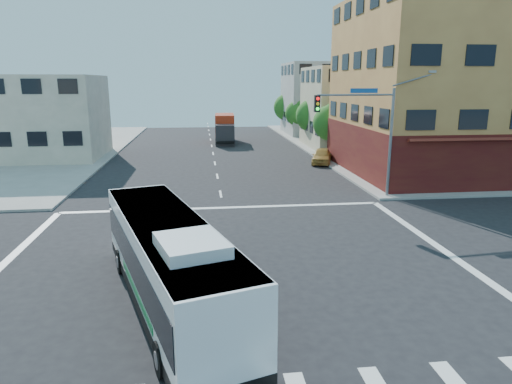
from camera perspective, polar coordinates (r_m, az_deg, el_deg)
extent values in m
plane|color=black|center=(18.55, -2.66, -9.85)|extent=(120.00, 120.00, 0.00)
cube|color=gray|center=(63.75, 27.94, 5.46)|extent=(50.00, 50.00, 0.15)
cube|color=#C98E48|center=(41.32, 24.56, 11.89)|extent=(18.00, 15.00, 14.00)
cube|color=#551C13|center=(41.67, 23.88, 5.03)|extent=(18.09, 15.08, 4.00)
cube|color=#C3B895|center=(54.20, 12.98, 10.23)|extent=(12.00, 10.00, 9.00)
cube|color=#A5A6A0|center=(67.51, 8.97, 11.43)|extent=(12.00, 10.00, 10.00)
cube|color=beige|center=(49.68, -25.68, 8.39)|extent=(12.00, 10.00, 8.00)
cylinder|color=slate|center=(30.50, 16.44, 5.75)|extent=(0.18, 0.18, 7.00)
cylinder|color=slate|center=(29.12, 12.43, 11.77)|extent=(5.01, 0.62, 0.12)
cube|color=black|center=(28.19, 7.65, 10.89)|extent=(0.32, 0.30, 1.00)
sphere|color=#FF0C0C|center=(28.01, 7.75, 11.49)|extent=(0.20, 0.20, 0.20)
sphere|color=yellow|center=(28.02, 7.73, 10.88)|extent=(0.20, 0.20, 0.20)
sphere|color=#19FF33|center=(28.04, 7.71, 10.26)|extent=(0.20, 0.20, 0.20)
cube|color=#144A8E|center=(29.33, 13.36, 12.22)|extent=(1.80, 0.22, 0.28)
cube|color=gray|center=(31.55, 21.12, 13.86)|extent=(0.50, 0.22, 0.14)
cylinder|color=#352413|center=(47.25, 9.22, 5.63)|extent=(0.28, 0.28, 1.92)
sphere|color=#1F5A19|center=(46.98, 9.33, 8.53)|extent=(3.60, 3.60, 3.60)
sphere|color=#1F5A19|center=(46.74, 9.95, 9.59)|extent=(2.52, 2.52, 2.52)
cylinder|color=#352413|center=(54.92, 6.93, 6.84)|extent=(0.28, 0.28, 1.99)
sphere|color=#1F5A19|center=(54.68, 7.01, 9.46)|extent=(3.80, 3.80, 3.80)
sphere|color=#1F5A19|center=(54.43, 7.53, 10.43)|extent=(2.66, 2.66, 2.66)
cylinder|color=#352413|center=(62.67, 5.20, 7.66)|extent=(0.28, 0.28, 1.89)
sphere|color=#1F5A19|center=(62.48, 5.24, 9.77)|extent=(3.40, 3.40, 3.40)
sphere|color=#1F5A19|center=(62.22, 5.68, 10.53)|extent=(2.38, 2.38, 2.38)
cylinder|color=#352413|center=(70.48, 3.84, 8.40)|extent=(0.28, 0.28, 2.03)
sphere|color=#1F5A19|center=(70.29, 3.88, 10.52)|extent=(4.00, 4.00, 4.00)
sphere|color=#1F5A19|center=(70.02, 4.27, 11.33)|extent=(2.80, 2.80, 2.80)
cube|color=black|center=(15.87, -10.63, -12.27)|extent=(5.59, 11.39, 0.42)
cube|color=white|center=(15.42, -10.81, -8.46)|extent=(5.57, 11.36, 2.65)
cube|color=black|center=(15.36, -10.84, -7.89)|extent=(5.52, 11.06, 1.16)
cube|color=black|center=(20.54, -14.43, -2.82)|extent=(2.10, 0.70, 1.26)
cube|color=#E5590C|center=(20.33, -14.60, -0.29)|extent=(1.71, 0.57, 0.26)
cube|color=white|center=(14.99, -11.03, -3.95)|extent=(5.46, 11.14, 0.11)
cube|color=white|center=(12.35, -8.07, -6.58)|extent=(2.19, 2.45, 0.33)
cube|color=#046E2E|center=(15.07, -14.80, -12.02)|extent=(1.53, 4.89, 0.26)
cube|color=#046E2E|center=(15.55, -5.93, -10.77)|extent=(1.53, 4.89, 0.26)
cylinder|color=black|center=(18.95, -16.52, -8.31)|extent=(0.55, 1.01, 0.97)
cylinder|color=#99999E|center=(18.94, -16.91, -8.36)|extent=(0.18, 0.47, 0.48)
cylinder|color=black|center=(19.32, -9.93, -7.52)|extent=(0.55, 1.01, 0.97)
cylinder|color=#99999E|center=(19.34, -9.55, -7.47)|extent=(0.18, 0.47, 0.48)
cylinder|color=black|center=(12.64, -11.74, -19.78)|extent=(0.55, 1.01, 0.97)
cylinder|color=#99999E|center=(12.62, -12.36, -19.87)|extent=(0.18, 0.47, 0.48)
cylinder|color=black|center=(13.17, -1.78, -17.97)|extent=(0.55, 1.01, 0.97)
cylinder|color=#99999E|center=(13.21, -1.23, -17.85)|extent=(0.18, 0.47, 0.48)
cube|color=#25252A|center=(54.30, -3.90, 7.10)|extent=(2.29, 2.20, 2.49)
cube|color=black|center=(53.35, -3.89, 7.39)|extent=(2.01, 0.16, 0.96)
cube|color=#AE2B12|center=(57.84, -3.95, 8.26)|extent=(2.53, 5.46, 2.88)
cube|color=black|center=(56.85, -3.91, 6.66)|extent=(2.44, 7.75, 0.29)
cylinder|color=black|center=(54.58, -4.95, 6.30)|extent=(0.31, 0.97, 0.96)
cylinder|color=black|center=(54.60, -2.82, 6.34)|extent=(0.31, 0.97, 0.96)
cylinder|color=black|center=(57.34, -4.93, 6.65)|extent=(0.31, 0.97, 0.96)
cylinder|color=black|center=(57.35, -2.90, 6.69)|extent=(0.31, 0.97, 0.96)
cylinder|color=black|center=(59.72, -4.91, 6.93)|extent=(0.31, 0.97, 0.96)
cylinder|color=black|center=(59.73, -2.97, 6.96)|extent=(0.31, 0.97, 0.96)
imported|color=#BD8F3F|center=(42.71, 8.23, 4.49)|extent=(2.91, 4.48, 1.42)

